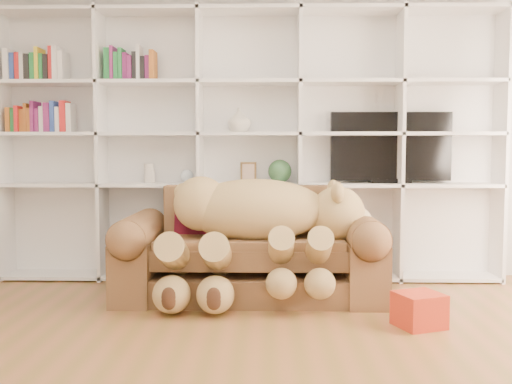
{
  "coord_description": "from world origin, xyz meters",
  "views": [
    {
      "loc": [
        0.17,
        -2.76,
        1.16
      ],
      "look_at": [
        0.07,
        1.63,
        0.83
      ],
      "focal_mm": 40.0,
      "sensor_mm": 36.0,
      "label": 1
    }
  ],
  "objects_px": {
    "sofa": "(250,255)",
    "gift_box": "(419,310)",
    "teddy_bear": "(256,223)",
    "tv": "(390,148)"
  },
  "relations": [
    {
      "from": "sofa",
      "to": "teddy_bear",
      "type": "relative_size",
      "value": 1.26
    },
    {
      "from": "gift_box",
      "to": "tv",
      "type": "relative_size",
      "value": 0.26
    },
    {
      "from": "teddy_bear",
      "to": "gift_box",
      "type": "xyz_separation_m",
      "value": [
        1.08,
        -0.6,
        -0.5
      ]
    },
    {
      "from": "teddy_bear",
      "to": "tv",
      "type": "xyz_separation_m",
      "value": [
        1.18,
        0.82,
        0.57
      ]
    },
    {
      "from": "sofa",
      "to": "teddy_bear",
      "type": "height_order",
      "value": "teddy_bear"
    },
    {
      "from": "sofa",
      "to": "tv",
      "type": "relative_size",
      "value": 1.92
    },
    {
      "from": "sofa",
      "to": "teddy_bear",
      "type": "bearing_deg",
      "value": -73.21
    },
    {
      "from": "tv",
      "to": "gift_box",
      "type": "bearing_deg",
      "value": -93.86
    },
    {
      "from": "teddy_bear",
      "to": "gift_box",
      "type": "distance_m",
      "value": 1.33
    },
    {
      "from": "sofa",
      "to": "gift_box",
      "type": "distance_m",
      "value": 1.39
    }
  ]
}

